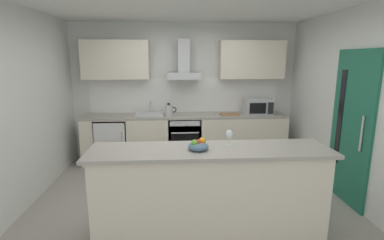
{
  "coord_description": "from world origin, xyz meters",
  "views": [
    {
      "loc": [
        -0.21,
        -3.63,
        1.92
      ],
      "look_at": [
        0.05,
        0.46,
        1.05
      ],
      "focal_mm": 26.81,
      "sensor_mm": 36.0,
      "label": 1
    }
  ],
  "objects": [
    {
      "name": "microwave",
      "position": [
        1.37,
        1.59,
        1.05
      ],
      "size": [
        0.5,
        0.38,
        0.3
      ],
      "color": "#B7BABC",
      "rests_on": "counter_back"
    },
    {
      "name": "backsplash_tile",
      "position": [
        0.0,
        1.95,
        1.23
      ],
      "size": [
        3.65,
        0.02,
        0.66
      ],
      "primitive_type": "cube",
      "color": "white"
    },
    {
      "name": "ground",
      "position": [
        0.0,
        0.0,
        -0.01
      ],
      "size": [
        5.29,
        4.93,
        0.02
      ],
      "primitive_type": "cube",
      "color": "gray"
    },
    {
      "name": "sink",
      "position": [
        -0.66,
        1.63,
        0.93
      ],
      "size": [
        0.5,
        0.4,
        0.26
      ],
      "color": "silver",
      "rests_on": "counter_back"
    },
    {
      "name": "refrigerator",
      "position": [
        -1.36,
        1.62,
        0.43
      ],
      "size": [
        0.58,
        0.6,
        0.85
      ],
      "color": "white",
      "rests_on": "ground"
    },
    {
      "name": "ceiling",
      "position": [
        0.0,
        0.0,
        2.61
      ],
      "size": [
        5.29,
        4.93,
        0.02
      ],
      "primitive_type": "cube",
      "color": "white"
    },
    {
      "name": "fruit_bowl",
      "position": [
        0.04,
        -0.76,
        1.03
      ],
      "size": [
        0.22,
        0.22,
        0.13
      ],
      "color": "slate",
      "rests_on": "counter_island"
    },
    {
      "name": "range_hood",
      "position": [
        -0.02,
        1.75,
        1.79
      ],
      "size": [
        0.62,
        0.45,
        0.72
      ],
      "color": "#B7BABC"
    },
    {
      "name": "counter_island",
      "position": [
        0.17,
        -0.73,
        0.5
      ],
      "size": [
        2.59,
        0.64,
        0.99
      ],
      "color": "beige",
      "rests_on": "ground"
    },
    {
      "name": "kettle",
      "position": [
        -0.31,
        1.59,
        1.01
      ],
      "size": [
        0.29,
        0.15,
        0.24
      ],
      "color": "#B7BABC",
      "rests_on": "counter_back"
    },
    {
      "name": "wine_glass",
      "position": [
        0.39,
        -0.64,
        1.11
      ],
      "size": [
        0.08,
        0.08,
        0.18
      ],
      "color": "silver",
      "rests_on": "counter_island"
    },
    {
      "name": "wall_back",
      "position": [
        0.0,
        2.03,
        1.3
      ],
      "size": [
        5.29,
        0.12,
        2.6
      ],
      "primitive_type": "cube",
      "color": "silver",
      "rests_on": "ground"
    },
    {
      "name": "wall_right",
      "position": [
        2.21,
        0.0,
        1.3
      ],
      "size": [
        0.12,
        4.93,
        2.6
      ],
      "primitive_type": "cube",
      "color": "silver",
      "rests_on": "ground"
    },
    {
      "name": "upper_cabinets",
      "position": [
        -0.0,
        1.8,
        1.91
      ],
      "size": [
        3.73,
        0.32,
        0.7
      ],
      "color": "beige"
    },
    {
      "name": "side_door",
      "position": [
        2.13,
        -0.09,
        1.03
      ],
      "size": [
        0.08,
        0.85,
        2.05
      ],
      "color": "#1E664C",
      "rests_on": "ground"
    },
    {
      "name": "wall_left",
      "position": [
        -2.21,
        0.0,
        1.3
      ],
      "size": [
        0.12,
        4.93,
        2.6
      ],
      "primitive_type": "cube",
      "color": "silver",
      "rests_on": "ground"
    },
    {
      "name": "oven",
      "position": [
        -0.02,
        1.62,
        0.46
      ],
      "size": [
        0.6,
        0.62,
        0.8
      ],
      "color": "slate",
      "rests_on": "ground"
    },
    {
      "name": "chopping_board",
      "position": [
        0.83,
        1.6,
        0.91
      ],
      "size": [
        0.36,
        0.25,
        0.02
      ],
      "primitive_type": "cube",
      "rotation": [
        0.0,
        0.0,
        0.09
      ],
      "color": "#9E7247",
      "rests_on": "counter_back"
    },
    {
      "name": "counter_back",
      "position": [
        0.0,
        1.65,
        0.45
      ],
      "size": [
        3.78,
        0.6,
        0.9
      ],
      "color": "beige",
      "rests_on": "ground"
    }
  ]
}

